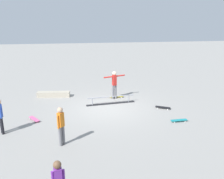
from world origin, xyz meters
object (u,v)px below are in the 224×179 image
at_px(grind_rail, 111,100).
at_px(skateboard_main, 117,96).
at_px(bystander_blue_shirt, 0,115).
at_px(bystander_orange_shirt, 61,124).
at_px(skate_ledge, 54,94).
at_px(loose_skateboard_pink, 34,119).
at_px(loose_skateboard_teal, 179,120).
at_px(loose_skateboard_black, 163,107).
at_px(skater_main, 114,83).

distance_m(grind_rail, skateboard_main, 1.08).
xyz_separation_m(bystander_blue_shirt, bystander_orange_shirt, (-2.59, 1.31, 0.02)).
bearing_deg(skate_ledge, loose_skateboard_pink, 79.89).
bearing_deg(loose_skateboard_teal, bystander_blue_shirt, -2.70).
bearing_deg(grind_rail, bystander_orange_shirt, 53.29).
distance_m(skateboard_main, loose_skateboard_black, 3.05).
xyz_separation_m(loose_skateboard_pink, loose_skateboard_black, (-6.64, -0.62, 0.00)).
bearing_deg(skate_ledge, grind_rail, 153.54).
relative_size(skater_main, bystander_blue_shirt, 1.09).
xyz_separation_m(skater_main, loose_skateboard_black, (-2.37, 1.94, -0.91)).
relative_size(skate_ledge, loose_skateboard_black, 2.46).
relative_size(bystander_orange_shirt, loose_skateboard_pink, 2.06).
height_order(skate_ledge, bystander_blue_shirt, bystander_blue_shirt).
distance_m(skate_ledge, bystander_orange_shirt, 6.03).
xyz_separation_m(skater_main, bystander_orange_shirt, (2.80, 5.06, -0.09)).
bearing_deg(loose_skateboard_pink, loose_skateboard_black, -119.80).
distance_m(skateboard_main, bystander_orange_shirt, 6.05).
distance_m(loose_skateboard_teal, loose_skateboard_black, 1.72).
distance_m(bystander_blue_shirt, bystander_orange_shirt, 2.91).
bearing_deg(grind_rail, skateboard_main, -122.81).
relative_size(grind_rail, loose_skateboard_black, 3.54).
distance_m(grind_rail, loose_skateboard_teal, 4.06).
xyz_separation_m(loose_skateboard_teal, loose_skateboard_black, (0.21, -1.71, 0.00)).
bearing_deg(skate_ledge, loose_skateboard_black, 155.16).
relative_size(bystander_blue_shirt, bystander_orange_shirt, 0.98).
xyz_separation_m(skateboard_main, loose_skateboard_black, (-2.21, 2.09, 0.00)).
relative_size(skateboard_main, bystander_orange_shirt, 0.51).
xyz_separation_m(grind_rail, bystander_orange_shirt, (2.48, 4.25, 0.70)).
bearing_deg(grind_rail, loose_skateboard_teal, 129.18).
bearing_deg(loose_skateboard_pink, skate_ledge, -45.27).
bearing_deg(skateboard_main, loose_skateboard_pink, 29.50).
xyz_separation_m(skateboard_main, bystander_orange_shirt, (2.96, 5.22, 0.82)).
distance_m(skate_ledge, loose_skateboard_black, 6.65).
relative_size(skater_main, loose_skateboard_pink, 2.20).
height_order(skateboard_main, loose_skateboard_black, same).
bearing_deg(bystander_orange_shirt, loose_skateboard_black, 164.09).
distance_m(skater_main, skateboard_main, 0.94).
bearing_deg(loose_skateboard_teal, grind_rail, -47.79).
relative_size(bystander_orange_shirt, loose_skateboard_teal, 1.95).
distance_m(skater_main, bystander_orange_shirt, 5.78).
xyz_separation_m(grind_rail, bystander_blue_shirt, (5.07, 2.94, 0.68)).
height_order(skate_ledge, loose_skateboard_teal, skate_ledge).
bearing_deg(skate_ledge, bystander_orange_shirt, 98.32).
height_order(bystander_orange_shirt, loose_skateboard_pink, bystander_orange_shirt).
height_order(loose_skateboard_teal, loose_skateboard_pink, same).
distance_m(skate_ledge, loose_skateboard_teal, 7.70).
bearing_deg(bystander_blue_shirt, grind_rail, -87.81).
height_order(bystander_orange_shirt, loose_skateboard_teal, bystander_orange_shirt).
bearing_deg(loose_skateboard_black, loose_skateboard_pink, -147.32).
bearing_deg(loose_skateboard_black, bystander_orange_shirt, -121.53).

